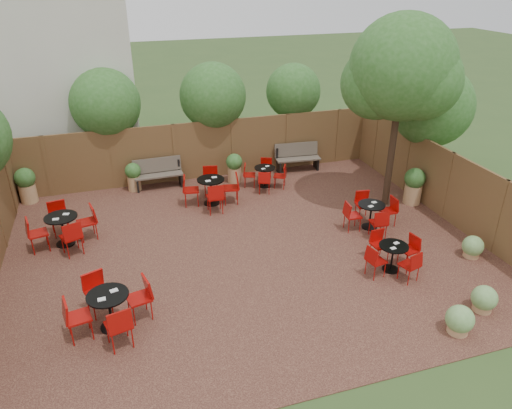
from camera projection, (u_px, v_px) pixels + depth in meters
name	position (u px, v px, depth m)	size (l,w,h in m)	color
ground	(246.00, 249.00, 12.54)	(80.00, 80.00, 0.00)	#354F23
courtyard_paving	(246.00, 249.00, 12.54)	(12.00, 10.00, 0.02)	#371A16
fence_back	(204.00, 150.00, 16.37)	(12.00, 0.08, 2.00)	brown
fence_right	(448.00, 186.00, 13.72)	(0.08, 10.00, 2.00)	brown
neighbour_building	(52.00, 52.00, 16.39)	(5.00, 4.00, 8.00)	beige
overhang_foliage	(148.00, 132.00, 12.66)	(15.92, 10.69, 2.75)	#295B1D
courtyard_tree	(402.00, 74.00, 13.15)	(2.99, 2.92, 5.59)	black
park_bench_left	(158.00, 173.00, 15.82)	(1.58, 0.55, 0.97)	brown
park_bench_right	(297.00, 157.00, 17.15)	(1.62, 0.65, 0.98)	brown
bistro_tables	(217.00, 224.00, 12.77)	(9.72, 7.27, 0.95)	black
planters	(211.00, 179.00, 15.18)	(11.92, 4.27, 1.14)	tan
low_shrubs	(472.00, 288.00, 10.52)	(2.72, 2.80, 0.61)	tan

